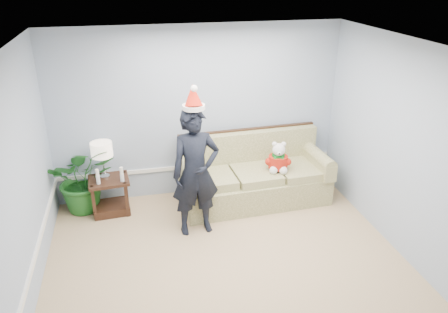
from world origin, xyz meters
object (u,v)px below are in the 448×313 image
at_px(sofa, 253,177).
at_px(side_table, 111,199).
at_px(teddy_bear, 278,160).
at_px(man, 196,173).
at_px(table_lamp, 102,151).
at_px(houseplant, 83,178).

xyz_separation_m(sofa, side_table, (-2.21, 0.07, -0.16)).
bearing_deg(teddy_bear, man, -145.03).
bearing_deg(man, side_table, 141.55).
bearing_deg(sofa, side_table, 175.50).
height_order(table_lamp, houseplant, table_lamp).
distance_m(side_table, table_lamp, 0.77).
distance_m(houseplant, teddy_bear, 2.96).
xyz_separation_m(table_lamp, houseplant, (-0.32, 0.11, -0.45)).
xyz_separation_m(houseplant, teddy_bear, (2.92, -0.46, 0.20)).
bearing_deg(table_lamp, sofa, -3.60).
height_order(side_table, houseplant, houseplant).
bearing_deg(man, sofa, 29.08).
bearing_deg(table_lamp, teddy_bear, -7.71).
bearing_deg(man, houseplant, 143.22).
bearing_deg(side_table, sofa, -1.85).
xyz_separation_m(side_table, teddy_bear, (2.54, -0.28, 0.51)).
relative_size(sofa, houseplant, 2.18).
relative_size(table_lamp, man, 0.31).
relative_size(sofa, teddy_bear, 4.82).
bearing_deg(houseplant, man, -31.42).
height_order(table_lamp, teddy_bear, table_lamp).
bearing_deg(teddy_bear, table_lamp, -172.76).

